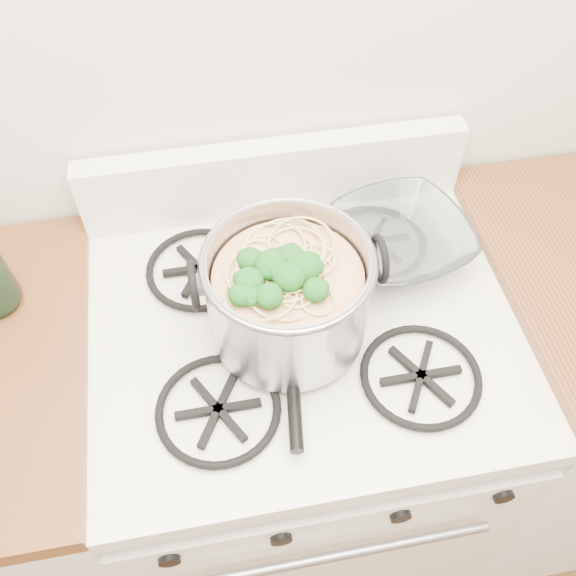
# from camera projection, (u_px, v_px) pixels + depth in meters

# --- Properties ---
(gas_range) EXTENTS (0.76, 0.66, 0.92)m
(gas_range) POSITION_uv_depth(u_px,v_px,m) (300.00, 437.00, 1.51)
(gas_range) COLOR white
(gas_range) RESTS_ON ground
(counter_left) EXTENTS (0.25, 0.65, 0.92)m
(counter_left) POSITION_uv_depth(u_px,v_px,m) (80.00, 468.00, 1.44)
(counter_left) COLOR silver
(counter_left) RESTS_ON ground
(stock_pot) EXTENTS (0.31, 0.28, 0.19)m
(stock_pot) POSITION_uv_depth(u_px,v_px,m) (288.00, 295.00, 1.05)
(stock_pot) COLOR #96979E
(stock_pot) RESTS_ON gas_range
(spatula) EXTENTS (0.33, 0.35, 0.02)m
(spatula) POSITION_uv_depth(u_px,v_px,m) (289.00, 314.00, 1.12)
(spatula) COLOR black
(spatula) RESTS_ON gas_range
(glass_bowl) EXTENTS (0.12, 0.12, 0.03)m
(glass_bowl) POSITION_uv_depth(u_px,v_px,m) (398.00, 245.00, 1.22)
(glass_bowl) COLOR white
(glass_bowl) RESTS_ON gas_range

